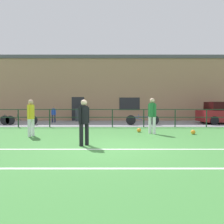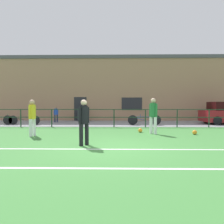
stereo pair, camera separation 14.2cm
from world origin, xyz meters
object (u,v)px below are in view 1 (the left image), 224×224
(player_striker, at_px, (32,115))
(soccer_ball_match, at_px, (194,132))
(bicycle_parked_2, at_px, (143,120))
(player_goalkeeper, at_px, (85,119))
(spectator_child, at_px, (55,113))
(player_winger, at_px, (153,114))
(soccer_ball_spare, at_px, (140,130))
(bicycle_parked_1, at_px, (23,120))
(trash_bin_0, at_px, (80,115))

(player_striker, relative_size, soccer_ball_match, 7.68)
(soccer_ball_match, distance_m, bicycle_parked_2, 4.66)
(player_goalkeeper, xyz_separation_m, spectator_child, (-3.67, 8.94, -0.18))
(player_goalkeeper, bearing_deg, bicycle_parked_2, 21.39)
(soccer_ball_match, distance_m, spectator_child, 10.67)
(player_goalkeeper, height_order, bicycle_parked_2, player_goalkeeper)
(player_winger, xyz_separation_m, spectator_child, (-6.63, 6.08, -0.26))
(player_striker, xyz_separation_m, bicycle_parked_2, (5.80, 4.87, -0.57))
(soccer_ball_spare, height_order, bicycle_parked_1, bicycle_parked_1)
(soccer_ball_match, bearing_deg, trash_bin_0, 131.99)
(player_striker, bearing_deg, trash_bin_0, 8.87)
(soccer_ball_spare, relative_size, spectator_child, 0.17)
(bicycle_parked_2, bearing_deg, soccer_ball_match, -67.06)
(soccer_ball_spare, distance_m, spectator_child, 8.27)
(bicycle_parked_1, bearing_deg, soccer_ball_match, -22.69)
(player_goalkeeper, bearing_deg, player_winger, -0.58)
(player_striker, xyz_separation_m, spectator_child, (-0.97, 6.88, -0.21))
(player_goalkeeper, distance_m, trash_bin_0, 10.31)
(player_striker, xyz_separation_m, soccer_ball_match, (7.62, 0.59, -0.84))
(player_winger, distance_m, bicycle_parked_1, 9.26)
(soccer_ball_match, xyz_separation_m, trash_bin_0, (-6.75, 7.50, 0.47))
(bicycle_parked_2, relative_size, trash_bin_0, 2.08)
(soccer_ball_spare, bearing_deg, soccer_ball_match, -15.62)
(player_goalkeeper, xyz_separation_m, trash_bin_0, (-1.83, 10.14, -0.34))
(player_striker, distance_m, bicycle_parked_1, 5.57)
(bicycle_parked_1, relative_size, trash_bin_0, 2.01)
(player_striker, bearing_deg, bicycle_parked_1, 43.32)
(soccer_ball_spare, xyz_separation_m, bicycle_parked_1, (-7.72, 3.58, 0.25))
(soccer_ball_spare, distance_m, bicycle_parked_1, 8.51)
(soccer_ball_spare, bearing_deg, trash_bin_0, 121.87)
(bicycle_parked_1, height_order, trash_bin_0, trash_bin_0)
(player_striker, height_order, player_winger, player_winger)
(soccer_ball_match, xyz_separation_m, soccer_ball_spare, (-2.53, 0.71, 0.00))
(soccer_ball_match, relative_size, soccer_ball_spare, 1.00)
(player_goalkeeper, height_order, soccer_ball_spare, player_goalkeeper)
(player_striker, bearing_deg, player_winger, -67.02)
(player_goalkeeper, relative_size, spectator_child, 1.28)
(player_striker, xyz_separation_m, player_winger, (5.66, 0.80, 0.05))
(player_winger, height_order, bicycle_parked_2, player_winger)
(soccer_ball_spare, bearing_deg, player_striker, -165.72)
(player_goalkeeper, bearing_deg, trash_bin_0, 55.79)
(spectator_child, distance_m, trash_bin_0, 2.20)
(spectator_child, bearing_deg, player_winger, 130.44)
(soccer_ball_spare, bearing_deg, bicycle_parked_2, 78.70)
(spectator_child, relative_size, bicycle_parked_1, 0.57)
(player_striker, distance_m, soccer_ball_match, 7.69)
(soccer_ball_match, relative_size, bicycle_parked_1, 0.10)
(player_striker, relative_size, bicycle_parked_2, 0.72)
(spectator_child, relative_size, bicycle_parked_2, 0.55)
(player_striker, relative_size, trash_bin_0, 1.51)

